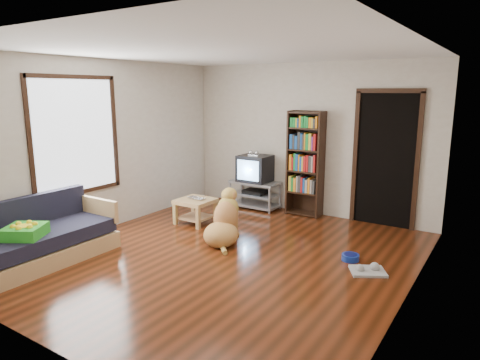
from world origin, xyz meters
The scene contains 18 objects.
ground centered at (0.00, 0.00, 0.00)m, with size 5.00×5.00×0.00m, color #55220E.
ceiling centered at (0.00, 0.00, 2.60)m, with size 5.00×5.00×0.00m, color white.
wall_back centered at (0.00, 2.50, 1.30)m, with size 4.50×4.50×0.00m, color beige.
wall_front centered at (0.00, -2.50, 1.30)m, with size 4.50×4.50×0.00m, color beige.
wall_left centered at (-2.25, 0.00, 1.30)m, with size 5.00×5.00×0.00m, color beige.
wall_right centered at (2.25, 0.00, 1.30)m, with size 5.00×5.00×0.00m, color beige.
green_cushion centered at (-1.75, -1.66, 0.49)m, with size 0.42×0.42×0.14m, color green.
laptop centered at (-1.23, 0.89, 0.41)m, with size 0.32×0.20×0.03m, color silver.
dog_bowl centered at (1.43, 0.76, 0.04)m, with size 0.22×0.22×0.08m, color navy.
grey_rag centered at (1.73, 0.51, 0.01)m, with size 0.40×0.32×0.03m, color #959595.
window centered at (-2.23, -0.50, 1.50)m, with size 0.03×1.46×1.70m.
doorway centered at (1.35, 2.48, 1.12)m, with size 1.03×0.05×2.19m.
tv_stand centered at (-0.90, 2.25, 0.27)m, with size 0.90×0.45×0.50m.
crt_tv centered at (-0.90, 2.27, 0.74)m, with size 0.55×0.52×0.58m.
bookshelf centered at (0.05, 2.34, 1.00)m, with size 0.60×0.30×1.80m.
sofa centered at (-1.87, -1.38, 0.26)m, with size 0.80×1.80×0.80m.
coffee_table centered at (-1.23, 0.92, 0.28)m, with size 0.55×0.55×0.40m.
dog centered at (-0.32, 0.44, 0.29)m, with size 0.61×0.88×0.78m.
Camera 1 is at (3.04, -4.34, 2.14)m, focal length 32.00 mm.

